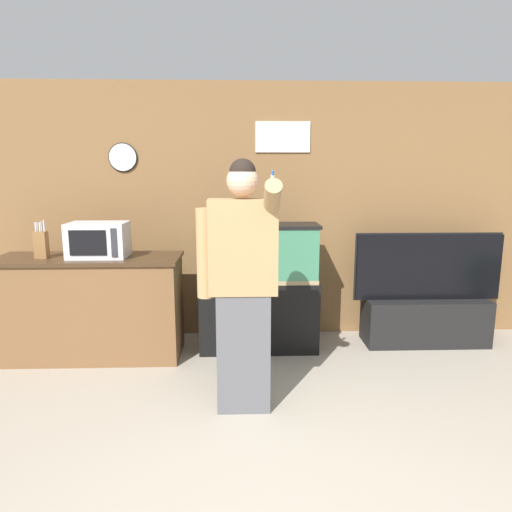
% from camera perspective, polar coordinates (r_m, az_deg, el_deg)
% --- Properties ---
extents(wall_back_paneled, '(10.00, 0.08, 2.60)m').
position_cam_1_polar(wall_back_paneled, '(4.76, 2.02, 5.49)').
color(wall_back_paneled, brown).
rests_on(wall_back_paneled, ground_plane).
extents(counter_island, '(1.67, 0.60, 0.96)m').
position_cam_1_polar(counter_island, '(4.54, -19.90, -6.02)').
color(counter_island, brown).
rests_on(counter_island, ground_plane).
extents(microwave, '(0.51, 0.34, 0.32)m').
position_cam_1_polar(microwave, '(4.35, -19.10, 1.91)').
color(microwave, silver).
rests_on(microwave, counter_island).
extents(knife_block, '(0.11, 0.09, 0.34)m').
position_cam_1_polar(knife_block, '(4.50, -25.26, 1.36)').
color(knife_block, brown).
rests_on(knife_block, counter_island).
extents(aquarium_on_stand, '(1.14, 0.40, 1.24)m').
position_cam_1_polar(aquarium_on_stand, '(4.40, 0.35, -4.00)').
color(aquarium_on_stand, black).
rests_on(aquarium_on_stand, ground_plane).
extents(tv_on_stand, '(1.47, 0.40, 1.13)m').
position_cam_1_polar(tv_on_stand, '(4.93, 20.41, -6.42)').
color(tv_on_stand, black).
rests_on(tv_on_stand, ground_plane).
extents(person_standing, '(0.57, 0.43, 1.81)m').
position_cam_1_polar(person_standing, '(3.22, -1.79, -3.51)').
color(person_standing, '#515156').
rests_on(person_standing, ground_plane).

